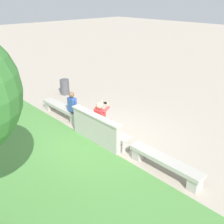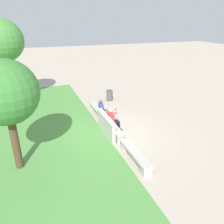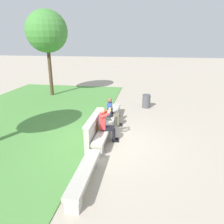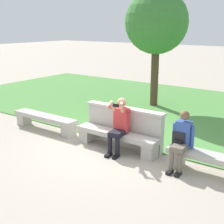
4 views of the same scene
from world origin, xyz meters
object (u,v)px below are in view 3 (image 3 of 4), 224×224
at_px(person_photographer, 106,123).
at_px(tree_behind_wall, 47,32).
at_px(person_distant, 112,111).
at_px(bench_near, 103,135).
at_px(bench_main, 84,174).
at_px(backpack, 110,112).
at_px(trash_bin, 146,101).
at_px(bench_mid, 113,113).

relative_size(person_photographer, tree_behind_wall, 0.24).
bearing_deg(person_distant, tree_behind_wall, 45.88).
distance_m(bench_near, person_photographer, 0.46).
height_order(bench_main, person_photographer, person_photographer).
height_order(backpack, tree_behind_wall, tree_behind_wall).
height_order(bench_near, trash_bin, trash_bin).
height_order(person_distant, tree_behind_wall, tree_behind_wall).
bearing_deg(backpack, tree_behind_wall, 45.02).
bearing_deg(tree_behind_wall, bench_main, -151.75).
xyz_separation_m(bench_mid, trash_bin, (2.09, -1.55, 0.07)).
distance_m(person_photographer, person_distant, 1.58).
bearing_deg(trash_bin, bench_mid, 143.49).
distance_m(bench_main, tree_behind_wall, 10.95).
relative_size(bench_main, tree_behind_wall, 0.41).
relative_size(person_photographer, backpack, 3.08).
bearing_deg(bench_mid, person_photographer, -178.17).
height_order(bench_main, backpack, backpack).
xyz_separation_m(bench_near, person_distant, (1.72, -0.07, 0.36)).
bearing_deg(person_photographer, bench_main, 178.36).
bearing_deg(backpack, person_distant, -46.05).
xyz_separation_m(bench_main, person_photographer, (2.69, -0.08, 0.43)).
bearing_deg(person_photographer, trash_bin, -18.15).
bearing_deg(bench_mid, trash_bin, -36.51).
distance_m(bench_mid, backpack, 0.95).
bearing_deg(person_distant, bench_near, 177.79).
distance_m(tree_behind_wall, trash_bin, 7.65).
distance_m(bench_main, person_distant, 4.28).
height_order(bench_mid, trash_bin, trash_bin).
relative_size(bench_mid, backpack, 5.23).
relative_size(bench_mid, trash_bin, 2.98).
xyz_separation_m(person_photographer, trash_bin, (4.50, -1.47, -0.36)).
height_order(person_distant, trash_bin, person_distant).
xyz_separation_m(bench_near, tree_behind_wall, (6.50, 4.86, 3.81)).
height_order(bench_near, person_photographer, person_photographer).
relative_size(person_distant, tree_behind_wall, 0.23).
relative_size(person_distant, backpack, 2.94).
distance_m(bench_main, backpack, 4.20).
relative_size(person_photographer, person_distant, 1.05).
distance_m(bench_main, person_photographer, 2.72).
relative_size(person_distant, trash_bin, 1.68).
bearing_deg(person_photographer, tree_behind_wall, 37.83).
height_order(person_photographer, tree_behind_wall, tree_behind_wall).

